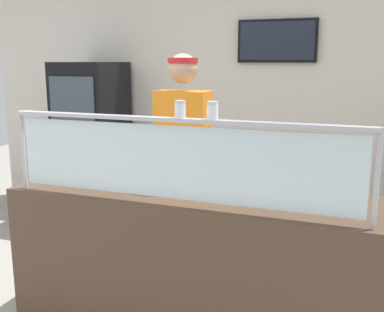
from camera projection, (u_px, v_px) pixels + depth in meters
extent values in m
plane|color=gray|center=(224.00, 289.00, 3.48)|extent=(12.00, 12.00, 0.00)
cube|color=silver|center=(268.00, 98.00, 4.55)|extent=(6.57, 0.08, 2.70)
cube|color=black|center=(277.00, 41.00, 4.35)|extent=(0.76, 0.04, 0.41)
cube|color=#1E2333|center=(277.00, 41.00, 4.33)|extent=(0.71, 0.01, 0.36)
cube|color=#4C3828|center=(193.00, 267.00, 2.78)|extent=(2.17, 0.67, 0.95)
cylinder|color=#B2B5BC|center=(23.00, 150.00, 2.72)|extent=(0.02, 0.02, 0.47)
cylinder|color=#B2B5BC|center=(377.00, 179.00, 2.04)|extent=(0.02, 0.02, 0.47)
cube|color=silver|center=(175.00, 163.00, 2.38)|extent=(1.91, 0.01, 0.39)
cube|color=#B2B5BC|center=(175.00, 120.00, 2.34)|extent=(1.97, 0.06, 0.02)
cylinder|color=#9EA0A8|center=(158.00, 185.00, 2.82)|extent=(0.47, 0.47, 0.01)
cylinder|color=tan|center=(158.00, 182.00, 2.82)|extent=(0.44, 0.44, 0.02)
cylinder|color=gold|center=(158.00, 181.00, 2.81)|extent=(0.39, 0.39, 0.01)
cube|color=#ADAFB7|center=(150.00, 180.00, 2.81)|extent=(0.08, 0.28, 0.01)
cylinder|color=white|center=(180.00, 111.00, 2.32)|extent=(0.06, 0.06, 0.07)
cylinder|color=white|center=(180.00, 113.00, 2.32)|extent=(0.05, 0.05, 0.05)
cylinder|color=silver|center=(180.00, 102.00, 2.31)|extent=(0.05, 0.05, 0.02)
cylinder|color=white|center=(212.00, 112.00, 2.26)|extent=(0.06, 0.06, 0.07)
cylinder|color=red|center=(212.00, 115.00, 2.26)|extent=(0.05, 0.05, 0.05)
cylinder|color=silver|center=(213.00, 103.00, 2.25)|extent=(0.06, 0.06, 0.02)
cylinder|color=#23232D|center=(170.00, 225.00, 3.48)|extent=(0.13, 0.13, 0.95)
cylinder|color=#23232D|center=(197.00, 229.00, 3.41)|extent=(0.13, 0.13, 0.95)
cube|color=orange|center=(183.00, 129.00, 3.29)|extent=(0.38, 0.21, 0.55)
sphere|color=tan|center=(183.00, 69.00, 3.20)|extent=(0.21, 0.21, 0.21)
cylinder|color=red|center=(183.00, 60.00, 3.19)|extent=(0.21, 0.21, 0.04)
cylinder|color=tan|center=(196.00, 149.00, 3.05)|extent=(0.08, 0.34, 0.08)
cube|color=black|center=(93.00, 143.00, 4.86)|extent=(0.61, 0.65, 1.70)
cube|color=#38424C|center=(74.00, 145.00, 4.54)|extent=(0.51, 0.02, 1.36)
cylinder|color=blue|center=(66.00, 138.00, 4.69)|extent=(0.06, 0.06, 0.20)
cylinder|color=blue|center=(73.00, 138.00, 4.66)|extent=(0.06, 0.06, 0.20)
cylinder|color=blue|center=(80.00, 139.00, 4.63)|extent=(0.06, 0.06, 0.20)
cylinder|color=red|center=(88.00, 139.00, 4.60)|extent=(0.06, 0.06, 0.20)
cylinder|color=green|center=(95.00, 140.00, 4.57)|extent=(0.06, 0.06, 0.20)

